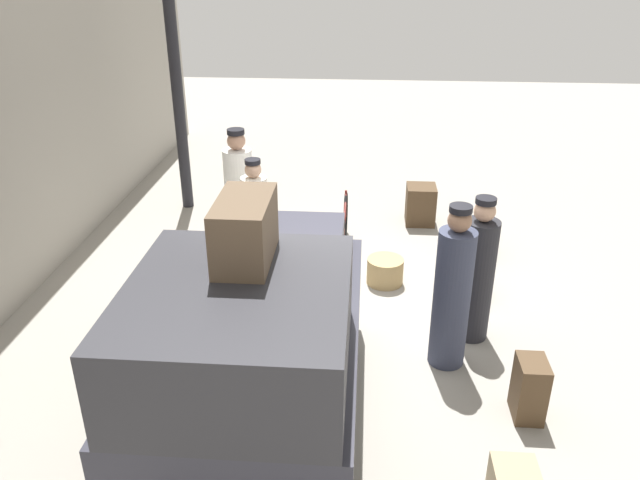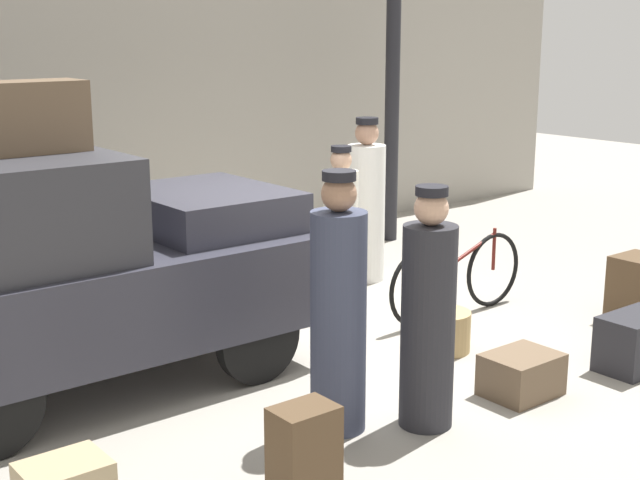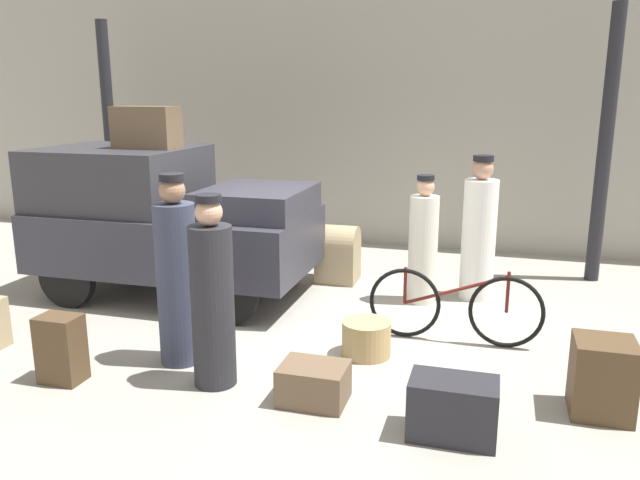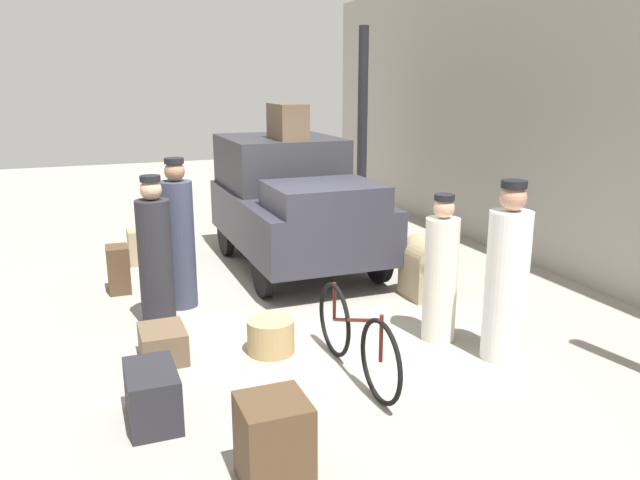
# 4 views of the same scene
# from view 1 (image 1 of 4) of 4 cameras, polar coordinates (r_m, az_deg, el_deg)

# --- Properties ---
(ground_plane) EXTENTS (30.00, 30.00, 0.00)m
(ground_plane) POSITION_cam_1_polar(r_m,az_deg,el_deg) (7.74, 1.37, -7.05)
(ground_plane) COLOR gray
(canopy_pillar_right) EXTENTS (0.19, 0.19, 3.69)m
(canopy_pillar_right) POSITION_cam_1_polar(r_m,az_deg,el_deg) (10.67, -12.83, 12.30)
(canopy_pillar_right) COLOR black
(canopy_pillar_right) RESTS_ON ground
(truck) EXTENTS (3.43, 1.82, 1.88)m
(truck) POSITION_cam_1_polar(r_m,az_deg,el_deg) (5.60, -5.94, -8.88)
(truck) COLOR black
(truck) RESTS_ON ground
(bicycle) EXTENTS (1.80, 0.04, 0.81)m
(bicycle) POSITION_cam_1_polar(r_m,az_deg,el_deg) (9.08, 2.22, 0.88)
(bicycle) COLOR black
(bicycle) RESTS_ON ground
(wicker_basket) EXTENTS (0.49, 0.49, 0.35)m
(wicker_basket) POSITION_cam_1_polar(r_m,az_deg,el_deg) (8.45, 5.97, -2.83)
(wicker_basket) COLOR tan
(wicker_basket) RESTS_ON ground
(porter_with_bicycle) EXTENTS (0.39, 0.39, 1.85)m
(porter_with_bicycle) POSITION_cam_1_polar(r_m,az_deg,el_deg) (6.68, 11.98, -4.86)
(porter_with_bicycle) COLOR #33384C
(porter_with_bicycle) RESTS_ON ground
(porter_carrying_trunk) EXTENTS (0.38, 0.38, 1.73)m
(porter_carrying_trunk) POSITION_cam_1_polar(r_m,az_deg,el_deg) (7.22, 14.15, -3.18)
(porter_carrying_trunk) COLOR #232328
(porter_carrying_trunk) RESTS_ON ground
(porter_lifting_near_truck) EXTENTS (0.42, 0.42, 1.82)m
(porter_lifting_near_truck) POSITION_cam_1_polar(r_m,az_deg,el_deg) (9.24, -7.38, 4.09)
(porter_lifting_near_truck) COLOR white
(porter_lifting_near_truck) RESTS_ON ground
(porter_standing_middle) EXTENTS (0.36, 0.36, 1.60)m
(porter_standing_middle) POSITION_cam_1_polar(r_m,az_deg,el_deg) (8.62, -5.92, 1.86)
(porter_standing_middle) COLOR silver
(porter_standing_middle) RESTS_ON ground
(suitcase_black_upright) EXTENTS (0.56, 0.44, 0.33)m
(suitcase_black_upright) POSITION_cam_1_polar(r_m,az_deg,el_deg) (8.36, 13.31, -3.86)
(suitcase_black_upright) COLOR brown
(suitcase_black_upright) RESTS_ON ground
(trunk_large_brown) EXTENTS (0.38, 0.28, 0.62)m
(trunk_large_brown) POSITION_cam_1_polar(r_m,az_deg,el_deg) (6.44, 18.60, -12.78)
(trunk_large_brown) COLOR #4C3823
(trunk_large_brown) RESTS_ON ground
(trunk_umber_medium) EXTENTS (0.48, 0.47, 0.63)m
(trunk_umber_medium) POSITION_cam_1_polar(r_m,az_deg,el_deg) (10.31, 9.18, 3.22)
(trunk_umber_medium) COLOR #4C3823
(trunk_umber_medium) RESTS_ON ground
(trunk_barrel_dark) EXTENTS (0.55, 0.50, 0.79)m
(trunk_barrel_dark) POSITION_cam_1_polar(r_m,az_deg,el_deg) (7.82, -11.38, -3.85)
(trunk_barrel_dark) COLOR #9E8966
(trunk_barrel_dark) RESTS_ON ground
(suitcase_small_leather) EXTENTS (0.66, 0.40, 0.47)m
(suitcase_small_leather) POSITION_cam_1_polar(r_m,az_deg,el_deg) (9.40, 13.81, -0.04)
(suitcase_small_leather) COLOR #232328
(suitcase_small_leather) RESTS_ON ground
(trunk_on_truck_roof) EXTENTS (0.79, 0.41, 0.52)m
(trunk_on_truck_roof) POSITION_cam_1_polar(r_m,az_deg,el_deg) (4.89, -6.89, 0.91)
(trunk_on_truck_roof) COLOR brown
(trunk_on_truck_roof) RESTS_ON truck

